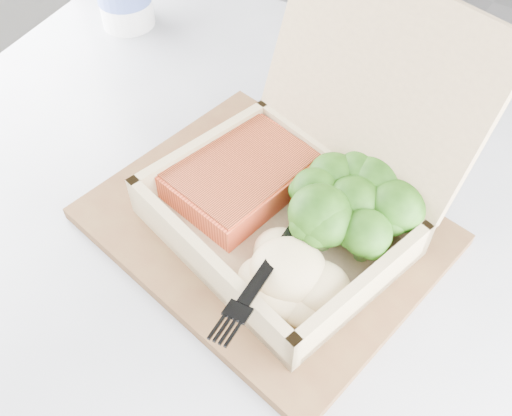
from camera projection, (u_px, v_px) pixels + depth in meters
The scene contains 8 objects.
cafe_table at pixel (226, 312), 0.72m from camera, with size 0.90×0.90×0.73m.
serving_tray at pixel (265, 226), 0.56m from camera, with size 0.32×0.25×0.01m, color brown.
takeout_container at pixel (307, 176), 0.52m from camera, with size 0.27×0.27×0.21m.
salmon_fillet at pixel (240, 174), 0.56m from camera, with size 0.10×0.14×0.03m, color #ED5B2E.
broccoli_pile at pixel (353, 208), 0.52m from camera, with size 0.13×0.13×0.05m, color #306F18, non-canonical shape.
mashed_potatoes at pixel (288, 269), 0.49m from camera, with size 0.11×0.09×0.04m, color beige.
plastic_fork at pixel (279, 248), 0.48m from camera, with size 0.04×0.14×0.02m.
receipt at pixel (338, 115), 0.67m from camera, with size 0.08×0.15×0.00m, color white.
Camera 1 is at (-0.44, -0.69, 1.18)m, focal length 40.00 mm.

